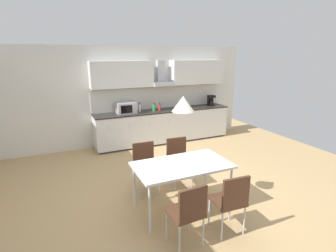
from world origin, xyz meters
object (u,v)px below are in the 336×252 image
(coffee_maker, at_px, (211,100))
(pendant_lamp, at_px, (183,104))
(bottle_white, at_px, (140,108))
(dining_table, at_px, (182,167))
(chair_near_left, at_px, (188,210))
(chair_far_left, at_px, (145,162))
(bottle_green, at_px, (154,107))
(chair_far_right, at_px, (178,157))
(bottle_red, at_px, (160,107))
(microwave, at_px, (126,108))
(chair_near_right, at_px, (231,198))

(coffee_maker, height_order, pendant_lamp, pendant_lamp)
(bottle_white, xyz_separation_m, dining_table, (-0.37, -3.15, -0.30))
(coffee_maker, height_order, chair_near_left, coffee_maker)
(dining_table, relative_size, chair_far_left, 1.65)
(dining_table, height_order, chair_near_left, chair_near_left)
(pendant_lamp, bearing_deg, dining_table, 0.00)
(bottle_green, distance_m, dining_table, 3.22)
(bottle_white, height_order, pendant_lamp, pendant_lamp)
(dining_table, height_order, chair_far_right, chair_far_right)
(chair_far_right, bearing_deg, bottle_white, 88.90)
(bottle_green, bearing_deg, bottle_white, 174.44)
(bottle_red, bearing_deg, microwave, 176.72)
(microwave, height_order, pendant_lamp, pendant_lamp)
(bottle_red, distance_m, chair_far_right, 2.41)
(bottle_green, relative_size, bottle_white, 0.88)
(bottle_white, height_order, chair_far_left, bottle_white)
(chair_far_left, distance_m, pendant_lamp, 1.43)
(dining_table, bearing_deg, chair_far_right, 67.41)
(bottle_green, height_order, chair_far_left, bottle_green)
(dining_table, relative_size, chair_near_left, 1.65)
(bottle_white, height_order, dining_table, bottle_white)
(chair_far_left, height_order, chair_near_right, same)
(microwave, relative_size, chair_far_left, 0.55)
(dining_table, bearing_deg, bottle_red, 73.61)
(pendant_lamp, bearing_deg, chair_far_right, 67.41)
(bottle_white, bearing_deg, chair_far_right, -91.10)
(coffee_maker, bearing_deg, chair_far_right, -133.32)
(chair_near_left, bearing_deg, pendant_lamp, 68.03)
(bottle_green, bearing_deg, chair_near_left, -105.43)
(chair_far_right, bearing_deg, bottle_red, 75.85)
(chair_near_left, bearing_deg, coffee_maker, 53.88)
(chair_far_left, xyz_separation_m, chair_near_right, (0.64, -1.58, 0.00))
(chair_near_right, bearing_deg, dining_table, 111.90)
(microwave, distance_m, bottle_white, 0.36)
(dining_table, distance_m, chair_near_left, 0.87)
(dining_table, height_order, chair_near_right, chair_near_right)
(bottle_green, relative_size, chair_near_left, 0.25)
(bottle_red, bearing_deg, chair_near_left, -107.56)
(chair_near_left, xyz_separation_m, pendant_lamp, (0.32, 0.79, 1.15))
(bottle_red, relative_size, chair_far_right, 0.25)
(chair_far_left, bearing_deg, chair_far_right, -0.01)
(chair_near_left, relative_size, pendant_lamp, 2.72)
(bottle_white, bearing_deg, chair_near_right, -90.82)
(microwave, relative_size, bottle_white, 1.93)
(microwave, height_order, chair_near_right, microwave)
(chair_near_right, bearing_deg, chair_far_right, 89.60)
(coffee_maker, height_order, chair_near_right, coffee_maker)
(coffee_maker, distance_m, bottle_green, 1.80)
(microwave, distance_m, chair_far_right, 2.42)
(coffee_maker, xyz_separation_m, pendant_lamp, (-2.56, -3.16, 0.63))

